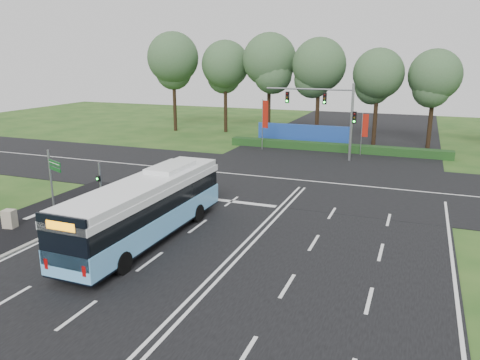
# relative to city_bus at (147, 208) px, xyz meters

# --- Properties ---
(ground) EXTENTS (120.00, 120.00, 0.00)m
(ground) POSITION_rel_city_bus_xyz_m (4.86, 2.64, -1.75)
(ground) COLOR #214918
(ground) RESTS_ON ground
(road_main) EXTENTS (20.00, 120.00, 0.04)m
(road_main) POSITION_rel_city_bus_xyz_m (4.86, 2.64, -1.73)
(road_main) COLOR black
(road_main) RESTS_ON ground
(road_cross) EXTENTS (120.00, 14.00, 0.05)m
(road_cross) POSITION_rel_city_bus_xyz_m (4.86, 14.64, -1.72)
(road_cross) COLOR black
(road_cross) RESTS_ON ground
(bike_path) EXTENTS (5.00, 18.00, 0.06)m
(bike_path) POSITION_rel_city_bus_xyz_m (-7.64, -0.36, -1.72)
(bike_path) COLOR black
(bike_path) RESTS_ON ground
(kerb_strip) EXTENTS (0.25, 18.00, 0.12)m
(kerb_strip) POSITION_rel_city_bus_xyz_m (-5.24, -0.36, -1.69)
(kerb_strip) COLOR gray
(kerb_strip) RESTS_ON ground
(city_bus) EXTENTS (2.71, 12.12, 3.47)m
(city_bus) POSITION_rel_city_bus_xyz_m (0.00, 0.00, 0.00)
(city_bus) COLOR #69B8F4
(city_bus) RESTS_ON ground
(pedestrian_signal) EXTENTS (0.28, 0.40, 3.01)m
(pedestrian_signal) POSITION_rel_city_bus_xyz_m (-5.34, 3.19, -0.11)
(pedestrian_signal) COLOR gray
(pedestrian_signal) RESTS_ON ground
(street_sign) EXTENTS (1.42, 0.68, 3.92)m
(street_sign) POSITION_rel_city_bus_xyz_m (-7.40, 1.54, 0.73)
(street_sign) COLOR gray
(street_sign) RESTS_ON ground
(utility_cabinet) EXTENTS (0.72, 0.63, 1.08)m
(utility_cabinet) POSITION_rel_city_bus_xyz_m (-8.04, -1.34, -1.21)
(utility_cabinet) COLOR #B0A38E
(utility_cabinet) RESTS_ON ground
(banner_flag_left) EXTENTS (0.72, 0.33, 5.15)m
(banner_flag_left) POSITION_rel_city_bus_xyz_m (-2.07, 25.29, 1.58)
(banner_flag_left) COLOR gray
(banner_flag_left) RESTS_ON ground
(banner_flag_mid) EXTENTS (0.60, 0.18, 4.11)m
(banner_flag_mid) POSITION_rel_city_bus_xyz_m (7.69, 26.15, 0.95)
(banner_flag_mid) COLOR gray
(banner_flag_mid) RESTS_ON ground
(traffic_light_gantry) EXTENTS (8.41, 0.28, 7.00)m
(traffic_light_gantry) POSITION_rel_city_bus_xyz_m (5.07, 23.14, 2.92)
(traffic_light_gantry) COLOR gray
(traffic_light_gantry) RESTS_ON ground
(hedge) EXTENTS (22.00, 1.20, 0.80)m
(hedge) POSITION_rel_city_bus_xyz_m (4.86, 27.14, -1.35)
(hedge) COLOR #173D16
(hedge) RESTS_ON ground
(blue_hoarding) EXTENTS (10.00, 0.30, 2.20)m
(blue_hoarding) POSITION_rel_city_bus_xyz_m (0.86, 29.64, -0.65)
(blue_hoarding) COLOR #1D429D
(blue_hoarding) RESTS_ON ground
(eucalyptus_row) EXTENTS (43.31, 8.41, 12.33)m
(eucalyptus_row) POSITION_rel_city_bus_xyz_m (-0.91, 33.30, 6.56)
(eucalyptus_row) COLOR black
(eucalyptus_row) RESTS_ON ground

